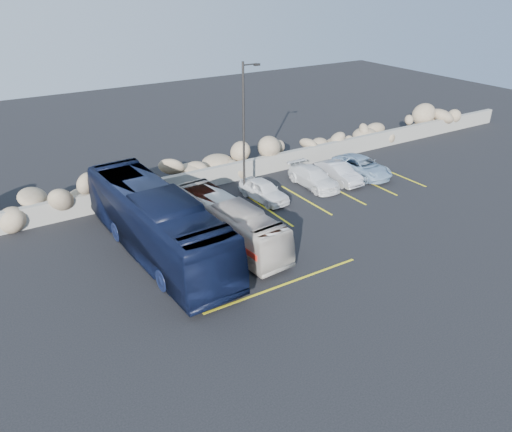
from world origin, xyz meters
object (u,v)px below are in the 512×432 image
car_b (339,173)px  lamppost (244,127)px  car_d (362,167)px  car_c (314,177)px  vintage_bus (229,222)px  car_a (264,190)px  tour_coach (157,222)px

car_b → lamppost: bearing=169.2°
lamppost → car_d: 9.27m
car_b → car_c: bearing=174.0°
vintage_bus → car_a: size_ratio=2.24×
tour_coach → car_b: 13.75m
car_a → car_b: (5.74, -0.11, -0.01)m
tour_coach → car_c: tour_coach is taller
car_a → car_c: (3.85, 0.11, -0.02)m
car_b → car_c: car_b is taller
tour_coach → car_d: size_ratio=2.66×
car_a → car_b: size_ratio=0.98×
car_d → tour_coach: bearing=-172.5°
lamppost → vintage_bus: size_ratio=0.98×
car_a → car_d: (7.81, -0.09, -0.00)m
tour_coach → car_c: size_ratio=2.87×
tour_coach → vintage_bus: bearing=-17.9°
car_d → lamppost: bearing=170.0°
lamppost → car_c: size_ratio=1.94×
tour_coach → car_a: 8.23m
car_b → car_d: 2.07m
car_b → car_a: bearing=179.5°
vintage_bus → car_b: 10.64m
car_a → car_c: bearing=-4.2°
car_b → car_d: size_ratio=0.84×
lamppost → car_b: size_ratio=2.15×
vintage_bus → car_d: (12.15, 3.39, -0.51)m
vintage_bus → tour_coach: (-3.41, 0.93, 0.52)m
lamppost → car_c: 5.89m
car_c → car_b: bearing=-5.2°
lamppost → tour_coach: (-7.14, -3.72, -2.65)m
tour_coach → car_a: bearing=15.6°
car_b → tour_coach: bearing=-169.2°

